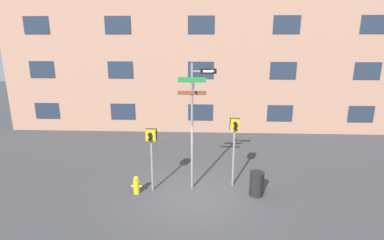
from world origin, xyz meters
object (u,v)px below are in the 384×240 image
(pedestrian_signal_right, at_px, (234,134))
(trash_bin, at_px, (257,184))
(street_sign_pole, at_px, (194,116))
(pedestrian_signal_left, at_px, (151,143))
(fire_hydrant, at_px, (136,185))

(pedestrian_signal_right, bearing_deg, trash_bin, -41.01)
(street_sign_pole, bearing_deg, trash_bin, -10.30)
(pedestrian_signal_left, height_order, pedestrian_signal_right, pedestrian_signal_right)
(trash_bin, bearing_deg, pedestrian_signal_right, 138.99)
(street_sign_pole, distance_m, trash_bin, 3.41)
(fire_hydrant, xyz_separation_m, trash_bin, (4.46, 0.08, 0.12))
(pedestrian_signal_right, xyz_separation_m, fire_hydrant, (-3.65, -0.79, -1.81))
(pedestrian_signal_left, bearing_deg, pedestrian_signal_right, 9.43)
(street_sign_pole, height_order, pedestrian_signal_left, street_sign_pole)
(street_sign_pole, height_order, trash_bin, street_sign_pole)
(trash_bin, bearing_deg, street_sign_pole, 169.70)
(street_sign_pole, relative_size, trash_bin, 5.27)
(street_sign_pole, xyz_separation_m, pedestrian_signal_left, (-1.56, -0.23, -0.97))
(fire_hydrant, height_order, trash_bin, trash_bin)
(fire_hydrant, bearing_deg, street_sign_pole, 13.45)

